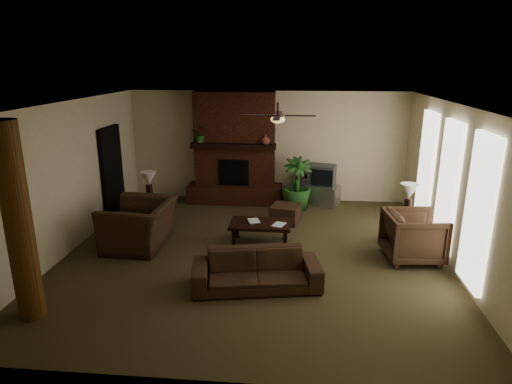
# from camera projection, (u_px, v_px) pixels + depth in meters

# --- Properties ---
(room_shell) EXTENTS (7.00, 7.00, 7.00)m
(room_shell) POSITION_uv_depth(u_px,v_px,m) (254.00, 182.00, 7.94)
(room_shell) COLOR #4C4126
(room_shell) RESTS_ON ground
(fireplace) EXTENTS (2.40, 0.70, 2.80)m
(fireplace) POSITION_uv_depth(u_px,v_px,m) (235.00, 158.00, 11.16)
(fireplace) COLOR #562616
(fireplace) RESTS_ON ground
(windows) EXTENTS (0.08, 3.65, 2.35)m
(windows) POSITION_uv_depth(u_px,v_px,m) (448.00, 187.00, 7.84)
(windows) COLOR white
(windows) RESTS_ON ground
(log_column) EXTENTS (0.36, 0.36, 2.80)m
(log_column) POSITION_uv_depth(u_px,v_px,m) (18.00, 224.00, 5.91)
(log_column) COLOR brown
(log_column) RESTS_ON ground
(doorway) EXTENTS (0.10, 1.00, 2.10)m
(doorway) POSITION_uv_depth(u_px,v_px,m) (112.00, 173.00, 10.06)
(doorway) COLOR black
(doorway) RESTS_ON ground
(ceiling_fan) EXTENTS (1.35, 1.35, 0.37)m
(ceiling_fan) POSITION_uv_depth(u_px,v_px,m) (278.00, 118.00, 7.87)
(ceiling_fan) COLOR #301D15
(ceiling_fan) RESTS_ON ceiling
(sofa) EXTENTS (2.11, 0.94, 0.80)m
(sofa) POSITION_uv_depth(u_px,v_px,m) (256.00, 264.00, 7.00)
(sofa) COLOR #3D291A
(sofa) RESTS_ON ground
(armchair_left) EXTENTS (0.95, 1.41, 1.20)m
(armchair_left) POSITION_uv_depth(u_px,v_px,m) (139.00, 217.00, 8.52)
(armchair_left) COLOR #3D291A
(armchair_left) RESTS_ON ground
(armchair_right) EXTENTS (1.00, 1.05, 0.99)m
(armchair_right) POSITION_uv_depth(u_px,v_px,m) (414.00, 234.00, 7.95)
(armchair_right) COLOR #3D291A
(armchair_right) RESTS_ON ground
(coffee_table) EXTENTS (1.20, 0.70, 0.43)m
(coffee_table) POSITION_uv_depth(u_px,v_px,m) (260.00, 225.00, 8.73)
(coffee_table) COLOR black
(coffee_table) RESTS_ON ground
(ottoman) EXTENTS (0.72, 0.72, 0.40)m
(ottoman) POSITION_uv_depth(u_px,v_px,m) (285.00, 214.00, 9.91)
(ottoman) COLOR #3D291A
(ottoman) RESTS_ON ground
(tv_stand) EXTENTS (0.98, 0.80, 0.50)m
(tv_stand) POSITION_uv_depth(u_px,v_px,m) (322.00, 195.00, 11.15)
(tv_stand) COLOR #B8B8BA
(tv_stand) RESTS_ON ground
(tv) EXTENTS (0.75, 0.67, 0.52)m
(tv) POSITION_uv_depth(u_px,v_px,m) (322.00, 175.00, 10.99)
(tv) COLOR #3C3C3E
(tv) RESTS_ON tv_stand
(floor_vase) EXTENTS (0.34, 0.34, 0.77)m
(floor_vase) POSITION_uv_depth(u_px,v_px,m) (302.00, 187.00, 11.14)
(floor_vase) COLOR #32231C
(floor_vase) RESTS_ON ground
(floor_plant) EXTENTS (1.04, 1.42, 0.71)m
(floor_plant) POSITION_uv_depth(u_px,v_px,m) (297.00, 195.00, 10.78)
(floor_plant) COLOR #2A5622
(floor_plant) RESTS_ON ground
(side_table_left) EXTENTS (0.64, 0.64, 0.55)m
(side_table_left) POSITION_uv_depth(u_px,v_px,m) (151.00, 212.00, 9.81)
(side_table_left) COLOR black
(side_table_left) RESTS_ON ground
(lamp_left) EXTENTS (0.41, 0.41, 0.65)m
(lamp_left) POSITION_uv_depth(u_px,v_px,m) (149.00, 180.00, 9.60)
(lamp_left) COLOR #301D15
(lamp_left) RESTS_ON side_table_left
(side_table_right) EXTENTS (0.53, 0.53, 0.55)m
(side_table_right) POSITION_uv_depth(u_px,v_px,m) (407.00, 228.00, 8.84)
(side_table_right) COLOR black
(side_table_right) RESTS_ON ground
(lamp_right) EXTENTS (0.37, 0.37, 0.65)m
(lamp_right) POSITION_uv_depth(u_px,v_px,m) (409.00, 194.00, 8.64)
(lamp_right) COLOR #301D15
(lamp_right) RESTS_ON side_table_right
(mantel_plant) EXTENTS (0.46, 0.49, 0.33)m
(mantel_plant) POSITION_uv_depth(u_px,v_px,m) (200.00, 136.00, 10.87)
(mantel_plant) COLOR #2A5622
(mantel_plant) RESTS_ON fireplace
(mantel_vase) EXTENTS (0.28, 0.29, 0.22)m
(mantel_vase) POSITION_uv_depth(u_px,v_px,m) (266.00, 140.00, 10.70)
(mantel_vase) COLOR brown
(mantel_vase) RESTS_ON fireplace
(book_a) EXTENTS (0.21, 0.09, 0.29)m
(book_a) POSITION_uv_depth(u_px,v_px,m) (248.00, 215.00, 8.71)
(book_a) COLOR #999999
(book_a) RESTS_ON coffee_table
(book_b) EXTENTS (0.21, 0.09, 0.29)m
(book_b) POSITION_uv_depth(u_px,v_px,m) (274.00, 218.00, 8.57)
(book_b) COLOR #999999
(book_b) RESTS_ON coffee_table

